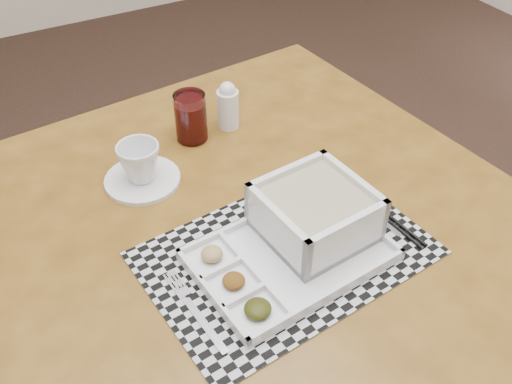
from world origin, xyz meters
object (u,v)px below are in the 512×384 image
creamer_bottle (228,106)px  dining_table (247,248)px  juice_glass (191,119)px  cup (140,162)px  serving_tray (307,226)px

creamer_bottle → dining_table: bearing=-110.5°
dining_table → juice_glass: 0.31m
cup → juice_glass: juice_glass is taller
juice_glass → cup: bearing=-149.1°
serving_tray → cup: 0.35m
cup → creamer_bottle: (0.24, 0.09, 0.00)m
dining_table → creamer_bottle: 0.33m
serving_tray → juice_glass: (-0.05, 0.38, 0.01)m
dining_table → juice_glass: size_ratio=10.16×
serving_tray → juice_glass: 0.39m
cup → dining_table: bearing=-47.7°
dining_table → serving_tray: 0.17m
dining_table → cup: cup is taller
dining_table → creamer_bottle: size_ratio=10.07×
creamer_bottle → juice_glass: bearing=-176.0°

